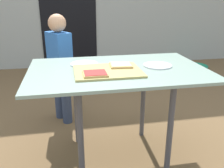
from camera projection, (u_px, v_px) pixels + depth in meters
The scene contains 10 objects.
ground_plane at pixel (117, 157), 1.87m from camera, with size 16.00×16.00×0.00m, color brown.
house_door at pixel (68, 6), 3.92m from camera, with size 0.90×0.02×2.00m, color black.
dining_table at pixel (118, 80), 1.65m from camera, with size 1.17×0.75×0.71m.
cutting_board at pixel (108, 71), 1.55m from camera, with size 0.42×0.33×0.01m, color tan.
pizza_slice_near_left at pixel (95, 73), 1.46m from camera, with size 0.15×0.14×0.01m.
pizza_slice_far_right at pixel (121, 65), 1.63m from camera, with size 0.16×0.15×0.01m.
plate_white_right at pixel (157, 65), 1.68m from camera, with size 0.20×0.20×0.01m, color white.
plate_white_left at pixel (84, 64), 1.72m from camera, with size 0.20×0.20×0.01m, color white.
child_left at pixel (60, 63), 2.24m from camera, with size 0.24×0.28×1.02m.
garden_hose_coil at pixel (195, 66), 4.21m from camera, with size 0.44×0.44×0.03m, color #209C67.
Camera 1 is at (-0.32, -1.53, 1.17)m, focal length 39.09 mm.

